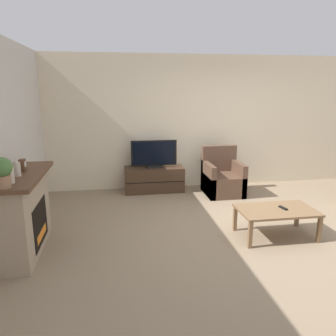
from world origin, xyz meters
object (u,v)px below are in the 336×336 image
object	(u,v)px
tv_stand	(154,179)
armchair	(222,179)
tv	(154,155)
mantel_vase_left	(8,174)
mantel_clock	(22,165)
fireplace	(23,213)
potted_plant	(2,171)
coffee_table	(276,212)
remote	(283,208)
mantel_vase_centre_left	(16,169)

from	to	relation	value
tv_stand	armchair	xyz separation A→B (m)	(1.31, -0.36, 0.05)
tv	tv_stand	bearing A→B (deg)	90.00
mantel_vase_left	tv	xyz separation A→B (m)	(1.91, 2.67, -0.38)
mantel_clock	tv_stand	bearing A→B (deg)	48.01
fireplace	mantel_clock	world-z (taller)	mantel_clock
potted_plant	tv_stand	bearing A→B (deg)	56.20
mantel_vase_left	coffee_table	xyz separation A→B (m)	(3.34, 0.32, -0.77)
mantel_clock	remote	xyz separation A→B (m)	(3.44, -0.23, -0.69)
coffee_table	armchair	bearing A→B (deg)	93.51
mantel_vase_left	armchair	world-z (taller)	mantel_vase_left
mantel_vase_centre_left	mantel_vase_left	bearing A→B (deg)	-90.00
mantel_vase_centre_left	coffee_table	size ratio (longest dim) A/B	0.18
coffee_table	remote	size ratio (longest dim) A/B	6.85
armchair	potted_plant	bearing A→B (deg)	-142.33
mantel_vase_left	remote	distance (m)	3.53
fireplace	tv_stand	world-z (taller)	fireplace
armchair	coffee_table	distance (m)	2.00
fireplace	tv_stand	xyz separation A→B (m)	(1.92, 2.26, -0.27)
mantel_clock	tv_stand	world-z (taller)	mantel_clock
tv	remote	distance (m)	2.82
mantel_vase_left	tv	distance (m)	3.30
mantel_clock	potted_plant	size ratio (longest dim) A/B	0.46
mantel_clock	armchair	bearing A→B (deg)	28.60
mantel_vase_left	remote	xyz separation A→B (m)	(3.44, 0.33, -0.71)
mantel_vase_left	potted_plant	world-z (taller)	potted_plant
mantel_vase_centre_left	mantel_clock	size ratio (longest dim) A/B	1.31
mantel_vase_centre_left	armchair	bearing A→B (deg)	31.83
coffee_table	potted_plant	bearing A→B (deg)	-171.62
mantel_vase_centre_left	tv_stand	distance (m)	3.16
mantel_vase_centre_left	coffee_table	distance (m)	3.42
mantel_clock	remote	bearing A→B (deg)	-3.84
mantel_vase_left	tv_stand	bearing A→B (deg)	54.51
fireplace	mantel_clock	bearing A→B (deg)	82.84
fireplace	coffee_table	bearing A→B (deg)	-1.69
fireplace	mantel_vase_left	size ratio (longest dim) A/B	6.10
mantel_clock	tv_stand	distance (m)	2.97
armchair	remote	bearing A→B (deg)	-83.64
mantel_vase_left	armchair	xyz separation A→B (m)	(3.22, 2.31, -0.83)
mantel_vase_left	mantel_vase_centre_left	size ratio (longest dim) A/B	1.16
armchair	mantel_clock	bearing A→B (deg)	-151.40
mantel_clock	mantel_vase_centre_left	bearing A→B (deg)	-90.18
mantel_clock	potted_plant	bearing A→B (deg)	-90.06
mantel_vase_centre_left	armchair	world-z (taller)	mantel_vase_centre_left
fireplace	armchair	distance (m)	3.75
tv_stand	coffee_table	bearing A→B (deg)	-58.67
mantel_vase_left	tv	world-z (taller)	mantel_vase_left
mantel_vase_centre_left	coffee_table	bearing A→B (deg)	0.09
coffee_table	mantel_clock	bearing A→B (deg)	175.92
mantel_vase_centre_left	armchair	distance (m)	3.87
fireplace	tv	distance (m)	2.97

